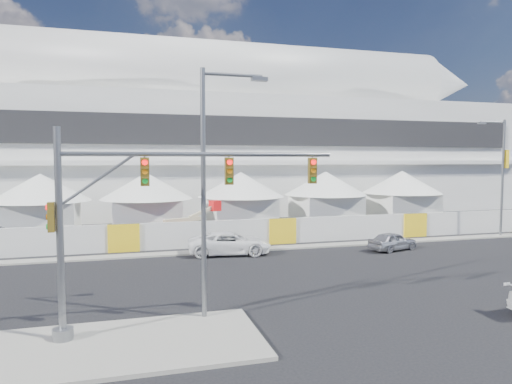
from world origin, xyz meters
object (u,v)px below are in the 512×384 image
object	(u,v)px
streetlight_median	(210,176)
sedan_silver	(392,241)
streetlight_curb	(501,169)
boom_lift	(179,232)
traffic_mast	(125,220)
pickup_curb	(230,243)

from	to	relation	value
streetlight_median	sedan_silver	bearing A→B (deg)	34.97
streetlight_median	streetlight_curb	size ratio (longest dim) A/B	1.01
sedan_silver	streetlight_median	size ratio (longest dim) A/B	0.39
sedan_silver	streetlight_curb	size ratio (longest dim) A/B	0.40
boom_lift	streetlight_median	bearing A→B (deg)	-115.07
sedan_silver	streetlight_curb	world-z (taller)	streetlight_curb
traffic_mast	boom_lift	world-z (taller)	traffic_mast
sedan_silver	pickup_curb	size ratio (longest dim) A/B	0.69
streetlight_curb	sedan_silver	bearing A→B (deg)	-166.97
pickup_curb	boom_lift	size ratio (longest dim) A/B	0.89
streetlight_curb	boom_lift	size ratio (longest dim) A/B	1.55
sedan_silver	boom_lift	world-z (taller)	boom_lift
traffic_mast	streetlight_curb	distance (m)	34.04
sedan_silver	boom_lift	xyz separation A→B (m)	(-14.69, 7.38, 0.17)
sedan_silver	streetlight_curb	xyz separation A→B (m)	(12.12, 2.81, 5.12)
boom_lift	streetlight_curb	bearing A→B (deg)	-32.84
traffic_mast	sedan_silver	bearing A→B (deg)	32.26
streetlight_curb	boom_lift	bearing A→B (deg)	170.32
sedan_silver	streetlight_median	bearing A→B (deg)	108.31
streetlight_median	streetlight_curb	bearing A→B (deg)	26.23
streetlight_curb	traffic_mast	bearing A→B (deg)	-154.66
sedan_silver	pickup_curb	xyz separation A→B (m)	(-11.75, 1.80, 0.13)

